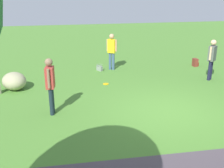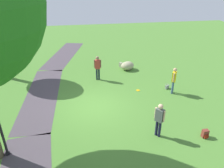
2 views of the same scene
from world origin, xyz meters
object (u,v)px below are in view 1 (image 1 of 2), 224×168
at_px(woman_with_handbag, 112,49).
at_px(spare_backpack_on_lawn, 195,63).
at_px(frisbee_on_grass, 106,84).
at_px(lawn_boulder, 14,81).
at_px(man_near_boulder, 212,57).
at_px(passerby_on_path, 50,82).
at_px(handbag_on_grass, 100,68).

height_order(woman_with_handbag, spare_backpack_on_lawn, woman_with_handbag).
height_order(spare_backpack_on_lawn, frisbee_on_grass, spare_backpack_on_lawn).
height_order(lawn_boulder, spare_backpack_on_lawn, lawn_boulder).
relative_size(lawn_boulder, man_near_boulder, 0.76).
bearing_deg(lawn_boulder, frisbee_on_grass, 178.16).
distance_m(passerby_on_path, frisbee_on_grass, 3.41).
height_order(man_near_boulder, passerby_on_path, passerby_on_path).
distance_m(passerby_on_path, handbag_on_grass, 5.04).
relative_size(woman_with_handbag, passerby_on_path, 0.98).
bearing_deg(man_near_boulder, handbag_on_grass, -27.48).
bearing_deg(passerby_on_path, handbag_on_grass, -116.39).
bearing_deg(passerby_on_path, spare_backpack_on_lawn, -149.03).
bearing_deg(man_near_boulder, woman_with_handbag, -32.13).
relative_size(passerby_on_path, spare_backpack_on_lawn, 4.48).
relative_size(passerby_on_path, handbag_on_grass, 4.74).
height_order(woman_with_handbag, passerby_on_path, passerby_on_path).
height_order(lawn_boulder, man_near_boulder, man_near_boulder).
relative_size(woman_with_handbag, spare_backpack_on_lawn, 4.37).
bearing_deg(spare_backpack_on_lawn, woman_with_handbag, -3.31).
bearing_deg(woman_with_handbag, handbag_on_grass, 8.43).
xyz_separation_m(man_near_boulder, handbag_on_grass, (4.46, -2.32, -0.88)).
distance_m(woman_with_handbag, frisbee_on_grass, 2.42).
height_order(lawn_boulder, frisbee_on_grass, lawn_boulder).
xyz_separation_m(handbag_on_grass, spare_backpack_on_lawn, (-4.94, 0.16, 0.05)).
bearing_deg(frisbee_on_grass, passerby_on_path, 48.65).
relative_size(woman_with_handbag, man_near_boulder, 1.00).
bearing_deg(passerby_on_path, man_near_boulder, -162.35).
relative_size(handbag_on_grass, frisbee_on_grass, 1.58).
bearing_deg(man_near_boulder, passerby_on_path, 17.65).
height_order(lawn_boulder, woman_with_handbag, woman_with_handbag).
bearing_deg(spare_backpack_on_lawn, lawn_boulder, 11.37).
bearing_deg(frisbee_on_grass, woman_with_handbag, -107.91).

